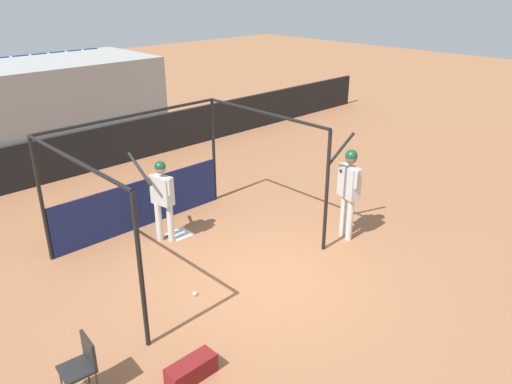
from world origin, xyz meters
TOP-DOWN VIEW (x-y plane):
  - ground_plane at (0.00, 0.00)m, footprint 60.00×60.00m
  - outfield_wall at (0.00, 7.15)m, footprint 24.00×0.12m
  - bleacher_section at (0.00, 8.82)m, footprint 5.95×3.20m
  - batting_cage at (-0.47, 2.71)m, footprint 4.11×3.41m
  - home_plate at (-0.14, 2.42)m, footprint 0.44×0.44m
  - player_batter at (-0.50, 2.42)m, footprint 0.52×0.84m
  - player_waiting at (2.25, -0.04)m, footprint 0.51×0.83m
  - folding_chair at (-3.57, -0.30)m, footprint 0.44×0.44m
  - equipment_bag at (-2.44, -1.03)m, footprint 0.70×0.28m
  - baseball at (-1.25, 0.45)m, footprint 0.07×0.07m

SIDE VIEW (x-z plane):
  - ground_plane at x=0.00m, z-range 0.00..0.00m
  - home_plate at x=-0.14m, z-range 0.00..0.02m
  - baseball at x=-1.25m, z-range 0.00..0.07m
  - equipment_bag at x=-2.44m, z-range 0.00..0.28m
  - folding_chair at x=-3.57m, z-range 0.10..0.94m
  - outfield_wall at x=0.00m, z-range 0.00..1.18m
  - player_batter at x=-0.50m, z-range 0.11..1.95m
  - batting_cage at x=-0.47m, z-range -0.18..2.29m
  - player_waiting at x=2.25m, z-range 0.09..2.24m
  - bleacher_section at x=0.00m, z-range -0.01..2.86m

